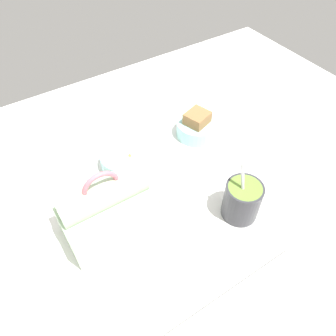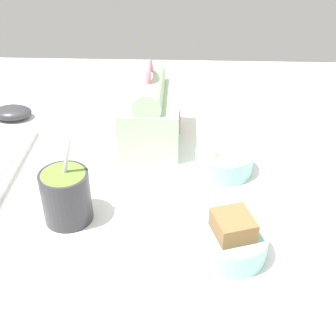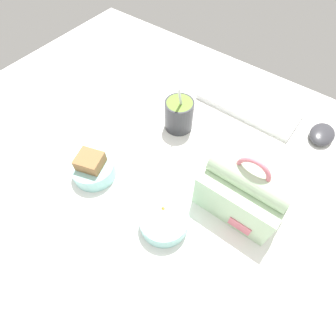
# 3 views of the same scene
# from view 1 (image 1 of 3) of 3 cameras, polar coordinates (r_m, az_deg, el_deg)

# --- Properties ---
(desk_surface) EXTENTS (1.40, 1.10, 0.02)m
(desk_surface) POSITION_cam_1_polar(r_m,az_deg,el_deg) (0.83, 3.38, -2.13)
(desk_surface) COLOR white
(desk_surface) RESTS_ON ground
(keyboard) EXTENTS (0.31, 0.14, 0.02)m
(keyboard) POSITION_cam_1_polar(r_m,az_deg,el_deg) (0.67, 15.47, -24.17)
(keyboard) COLOR silver
(keyboard) RESTS_ON desk_surface
(lunch_bag) EXTENTS (0.19, 0.12, 0.18)m
(lunch_bag) POSITION_cam_1_polar(r_m,az_deg,el_deg) (0.69, -10.61, -7.30)
(lunch_bag) COLOR #B7D6AD
(lunch_bag) RESTS_ON desk_surface
(soup_cup) EXTENTS (0.08, 0.08, 0.15)m
(soup_cup) POSITION_cam_1_polar(r_m,az_deg,el_deg) (0.74, 12.75, -5.44)
(soup_cup) COLOR #333338
(soup_cup) RESTS_ON desk_surface
(bento_bowl_sandwich) EXTENTS (0.11, 0.11, 0.08)m
(bento_bowl_sandwich) POSITION_cam_1_polar(r_m,az_deg,el_deg) (0.92, 4.99, 7.17)
(bento_bowl_sandwich) COLOR #93D1CC
(bento_bowl_sandwich) RESTS_ON desk_surface
(bento_bowl_snacks) EXTENTS (0.11, 0.11, 0.05)m
(bento_bowl_snacks) POSITION_cam_1_polar(r_m,az_deg,el_deg) (0.84, -7.85, 1.41)
(bento_bowl_snacks) COLOR #93D1CC
(bento_bowl_snacks) RESTS_ON desk_surface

